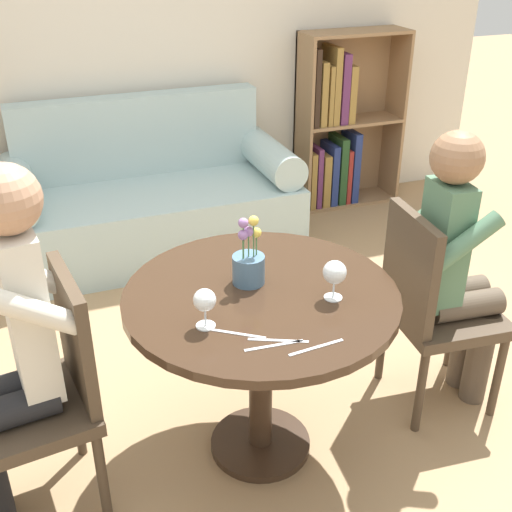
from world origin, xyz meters
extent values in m
plane|color=tan|center=(0.00, 0.00, 0.00)|extent=(16.00, 16.00, 0.00)
cube|color=silver|center=(0.00, 2.33, 1.35)|extent=(5.20, 0.05, 2.70)
cylinder|color=#382619|center=(0.00, 0.00, 0.71)|extent=(0.98, 0.98, 0.03)
cylinder|color=#382619|center=(0.00, 0.00, 0.36)|extent=(0.09, 0.09, 0.66)
cylinder|color=#382619|center=(0.00, 0.00, 0.01)|extent=(0.40, 0.40, 0.03)
cube|color=#A8C1C1|center=(0.00, 1.85, 0.21)|extent=(1.78, 0.80, 0.42)
cube|color=#A8C1C1|center=(0.00, 2.17, 0.67)|extent=(1.56, 0.16, 0.50)
cylinder|color=#A8C1C1|center=(-0.78, 1.85, 0.53)|extent=(0.22, 0.72, 0.22)
cylinder|color=#A8C1C1|center=(0.78, 1.85, 0.53)|extent=(0.22, 0.72, 0.22)
cube|color=#93704C|center=(1.51, 2.27, 0.61)|extent=(0.75, 0.02, 1.23)
cube|color=#93704C|center=(1.15, 2.14, 0.61)|extent=(0.02, 0.28, 1.23)
cube|color=#93704C|center=(1.87, 2.14, 0.61)|extent=(0.02, 0.28, 1.23)
cube|color=#93704C|center=(1.51, 2.14, 0.01)|extent=(0.70, 0.28, 0.02)
cube|color=#93704C|center=(1.51, 2.14, 0.61)|extent=(0.70, 0.28, 0.02)
cube|color=#93704C|center=(1.51, 2.14, 1.22)|extent=(0.70, 0.28, 0.02)
cube|color=olive|center=(1.19, 2.13, 0.23)|extent=(0.04, 0.23, 0.41)
cube|color=#602D5B|center=(1.24, 2.13, 0.24)|extent=(0.04, 0.23, 0.44)
cube|color=olive|center=(1.30, 2.13, 0.21)|extent=(0.05, 0.23, 0.38)
cube|color=navy|center=(1.36, 2.13, 0.24)|extent=(0.05, 0.23, 0.45)
cube|color=#234723|center=(1.43, 2.13, 0.27)|extent=(0.05, 0.23, 0.49)
cube|color=maroon|center=(1.48, 2.13, 0.22)|extent=(0.03, 0.23, 0.40)
cube|color=navy|center=(1.53, 2.13, 0.28)|extent=(0.05, 0.23, 0.52)
cube|color=#332319|center=(1.19, 2.13, 0.88)|extent=(0.04, 0.23, 0.52)
cube|color=olive|center=(1.24, 2.13, 0.84)|extent=(0.05, 0.23, 0.43)
cube|color=olive|center=(1.30, 2.13, 0.82)|extent=(0.03, 0.23, 0.40)
cube|color=olive|center=(1.34, 2.13, 0.88)|extent=(0.05, 0.23, 0.52)
cube|color=#602D5B|center=(1.40, 2.13, 0.86)|extent=(0.05, 0.23, 0.47)
cube|color=olive|center=(1.46, 2.13, 0.82)|extent=(0.05, 0.23, 0.39)
cylinder|color=#473828|center=(-0.68, 0.22, 0.20)|extent=(0.04, 0.04, 0.40)
cylinder|color=#473828|center=(-0.63, -0.14, 0.20)|extent=(0.04, 0.04, 0.40)
cube|color=#473828|center=(-0.83, 0.02, 0.42)|extent=(0.47, 0.47, 0.05)
cube|color=#473828|center=(-0.64, 0.04, 0.68)|extent=(0.09, 0.38, 0.45)
cylinder|color=#473828|center=(0.99, -0.17, 0.20)|extent=(0.04, 0.04, 0.40)
cylinder|color=#473828|center=(1.03, 0.18, 0.20)|extent=(0.04, 0.04, 0.40)
cylinder|color=#473828|center=(0.64, -0.14, 0.20)|extent=(0.04, 0.04, 0.40)
cylinder|color=#473828|center=(0.67, 0.21, 0.20)|extent=(0.04, 0.04, 0.40)
cube|color=#473828|center=(0.83, 0.02, 0.42)|extent=(0.46, 0.46, 0.05)
cube|color=#473828|center=(0.64, 0.04, 0.68)|extent=(0.08, 0.38, 0.45)
cylinder|color=black|center=(-0.89, 0.06, 0.50)|extent=(0.31, 0.15, 0.11)
cylinder|color=black|center=(-0.88, -0.05, 0.50)|extent=(0.31, 0.15, 0.11)
cube|color=silver|center=(-0.77, 0.02, 0.79)|extent=(0.14, 0.21, 0.58)
cylinder|color=silver|center=(-0.79, 0.15, 0.89)|extent=(0.29, 0.10, 0.23)
cylinder|color=silver|center=(-0.76, -0.11, 0.89)|extent=(0.29, 0.10, 0.23)
sphere|color=tan|center=(-0.77, 0.02, 1.19)|extent=(0.21, 0.21, 0.21)
cylinder|color=brown|center=(0.99, -0.06, 0.23)|extent=(0.11, 0.11, 0.45)
cylinder|color=brown|center=(1.00, 0.05, 0.23)|extent=(0.11, 0.11, 0.45)
cylinder|color=brown|center=(0.88, -0.05, 0.50)|extent=(0.31, 0.14, 0.11)
cylinder|color=brown|center=(0.89, 0.06, 0.50)|extent=(0.31, 0.14, 0.11)
cube|color=#517A5B|center=(0.77, 0.02, 0.76)|extent=(0.14, 0.21, 0.52)
cylinder|color=#517A5B|center=(0.76, -0.11, 0.84)|extent=(0.29, 0.10, 0.23)
cylinder|color=#517A5B|center=(0.79, 0.15, 0.84)|extent=(0.29, 0.10, 0.23)
sphere|color=#936B4C|center=(0.77, 0.02, 1.12)|extent=(0.20, 0.20, 0.20)
cylinder|color=white|center=(-0.24, -0.13, 0.73)|extent=(0.06, 0.06, 0.00)
cylinder|color=white|center=(-0.24, -0.13, 0.76)|extent=(0.01, 0.01, 0.07)
sphere|color=white|center=(-0.24, -0.13, 0.82)|extent=(0.07, 0.07, 0.07)
sphere|color=maroon|center=(-0.24, -0.13, 0.81)|extent=(0.05, 0.05, 0.05)
cylinder|color=white|center=(0.22, -0.12, 0.73)|extent=(0.06, 0.06, 0.00)
cylinder|color=white|center=(0.22, -0.12, 0.76)|extent=(0.01, 0.01, 0.07)
sphere|color=white|center=(0.22, -0.12, 0.83)|extent=(0.08, 0.08, 0.08)
sphere|color=maroon|center=(0.22, -0.12, 0.82)|extent=(0.06, 0.06, 0.06)
cylinder|color=slate|center=(-0.02, 0.08, 0.78)|extent=(0.12, 0.12, 0.11)
cylinder|color=#4C7A42|center=(-0.04, 0.07, 0.90)|extent=(0.01, 0.01, 0.14)
sphere|color=#9E70B2|center=(-0.04, 0.07, 0.97)|extent=(0.04, 0.04, 0.04)
cylinder|color=#4C7A42|center=(0.01, 0.08, 0.87)|extent=(0.00, 0.01, 0.09)
sphere|color=#EACC4C|center=(0.01, 0.08, 0.92)|extent=(0.04, 0.04, 0.04)
cylinder|color=#4C7A42|center=(-0.02, 0.08, 0.88)|extent=(0.00, 0.01, 0.10)
sphere|color=#9E70B2|center=(-0.02, 0.08, 0.93)|extent=(0.04, 0.04, 0.04)
cylinder|color=#4C7A42|center=(-0.04, 0.07, 0.88)|extent=(0.01, 0.01, 0.09)
sphere|color=#9E70B2|center=(-0.04, 0.07, 0.92)|extent=(0.04, 0.04, 0.04)
cylinder|color=#4C7A42|center=(0.00, 0.07, 0.90)|extent=(0.01, 0.01, 0.14)
sphere|color=#EACC4C|center=(0.00, 0.07, 0.97)|extent=(0.04, 0.04, 0.04)
cube|color=silver|center=(0.04, -0.37, 0.73)|extent=(0.19, 0.03, 0.00)
cube|color=silver|center=(-0.16, -0.21, 0.73)|extent=(0.16, 0.12, 0.00)
cube|color=silver|center=(-0.06, -0.29, 0.73)|extent=(0.18, 0.09, 0.00)
cube|color=silver|center=(-0.08, -0.31, 0.73)|extent=(0.19, 0.03, 0.00)
camera|label=1|loc=(-0.70, -1.80, 1.89)|focal=45.00mm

